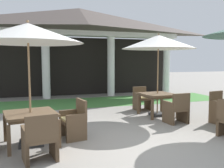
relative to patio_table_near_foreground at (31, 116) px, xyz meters
name	(u,v)px	position (x,y,z in m)	size (l,w,h in m)	color
ground_plane	(145,146)	(2.29, -0.87, -0.62)	(60.00, 60.00, 0.00)	gray
background_pavilion	(79,27)	(2.29, 6.73, 2.85)	(11.04, 3.18, 4.38)	white
lawn_strip	(87,102)	(2.29, 4.89, -0.61)	(12.84, 2.59, 0.01)	#47843D
patio_table_near_foreground	(31,116)	(0.00, 0.00, 0.00)	(1.19, 1.19, 0.71)	brown
patio_umbrella_near_foreground	(28,34)	(0.00, 0.00, 1.74)	(2.32, 2.32, 2.65)	#2D2D2D
patio_chair_near_foreground_south	(40,139)	(0.17, -0.96, -0.21)	(0.66, 0.62, 0.88)	brown
patio_chair_near_foreground_east	(74,121)	(0.96, 0.17, -0.21)	(0.59, 0.69, 0.90)	brown
patio_chair_mid_left_north	(222,109)	(5.25, 0.19, -0.20)	(0.65, 0.65, 0.92)	brown
patio_table_mid_right	(157,96)	(3.95, 1.64, 0.03)	(1.04, 1.04, 0.74)	brown
patio_umbrella_mid_right	(158,43)	(3.95, 1.64, 1.78)	(2.38, 2.38, 2.70)	#2D2D2D
patio_chair_mid_right_south	(177,109)	(4.00, 0.60, -0.21)	(0.61, 0.58, 0.90)	brown
patio_chair_mid_right_north	(142,99)	(3.89, 2.68, -0.22)	(0.59, 0.60, 0.84)	brown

